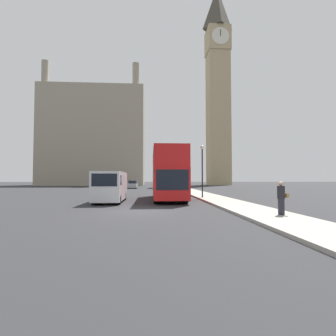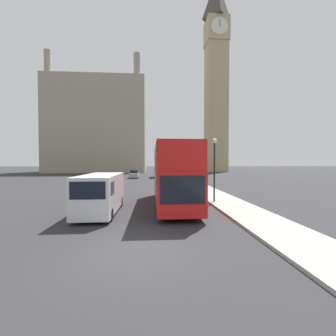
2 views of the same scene
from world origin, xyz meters
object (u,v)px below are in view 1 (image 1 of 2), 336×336
at_px(pedestrian, 281,198).
at_px(street_lamp, 202,162).
at_px(red_double_decker_bus, 168,172).
at_px(white_van, 111,186).
at_px(parked_sedan, 133,185).
at_px(clock_tower, 218,82).

relative_size(pedestrian, street_lamp, 0.33).
relative_size(red_double_decker_bus, pedestrian, 6.64).
xyz_separation_m(white_van, street_lamp, (7.98, 2.86, 2.12)).
distance_m(pedestrian, parked_sedan, 40.99).
relative_size(red_double_decker_bus, parked_sedan, 2.22).
bearing_deg(red_double_decker_bus, white_van, -154.42).
bearing_deg(street_lamp, parked_sedan, 106.63).
xyz_separation_m(clock_tower, white_van, (-23.89, -57.77, -30.71)).
bearing_deg(red_double_decker_bus, pedestrian, -67.23).
xyz_separation_m(clock_tower, parked_sedan, (-24.25, -26.98, -31.32)).
bearing_deg(clock_tower, pedestrian, -102.20).
bearing_deg(clock_tower, red_double_decker_bus, -109.05).
distance_m(white_van, parked_sedan, 30.80).
distance_m(red_double_decker_bus, street_lamp, 3.46).
relative_size(clock_tower, white_van, 10.61).
height_order(red_double_decker_bus, parked_sedan, red_double_decker_bus).
xyz_separation_m(clock_tower, street_lamp, (-15.91, -54.91, -28.59)).
height_order(clock_tower, parked_sedan, clock_tower).
bearing_deg(parked_sedan, white_van, -89.33).
xyz_separation_m(pedestrian, street_lamp, (-1.46, 11.87, 2.48)).
distance_m(street_lamp, parked_sedan, 29.28).
distance_m(red_double_decker_bus, pedestrian, 12.31).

